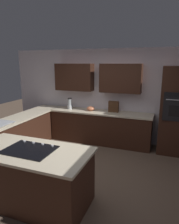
% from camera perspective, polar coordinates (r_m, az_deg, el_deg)
% --- Properties ---
extents(ground_plane, '(14.00, 14.00, 0.00)m').
position_cam_1_polar(ground_plane, '(4.41, -2.85, -16.47)').
color(ground_plane, brown).
extents(wall_back, '(6.00, 0.44, 2.60)m').
position_cam_1_polar(wall_back, '(5.81, 4.37, 5.95)').
color(wall_back, silver).
rests_on(wall_back, ground).
extents(lower_cabinets_back, '(2.80, 0.60, 0.86)m').
position_cam_1_polar(lower_cabinets_back, '(5.74, 3.03, -4.46)').
color(lower_cabinets_back, '#381E14').
rests_on(lower_cabinets_back, ground).
extents(countertop_back, '(2.84, 0.64, 0.04)m').
position_cam_1_polar(countertop_back, '(5.62, 3.09, -0.09)').
color(countertop_back, beige).
rests_on(countertop_back, lower_cabinets_back).
extents(lower_cabinets_side, '(0.60, 2.90, 0.86)m').
position_cam_1_polar(lower_cabinets_side, '(5.55, -18.15, -5.80)').
color(lower_cabinets_side, '#381E14').
rests_on(lower_cabinets_side, ground).
extents(countertop_side, '(0.64, 2.94, 0.04)m').
position_cam_1_polar(countertop_side, '(5.42, -18.50, -1.30)').
color(countertop_side, beige).
rests_on(countertop_side, lower_cabinets_side).
extents(island_base, '(1.84, 0.89, 0.86)m').
position_cam_1_polar(island_base, '(3.52, -16.07, -17.28)').
color(island_base, '#381E14').
rests_on(island_base, ground).
extents(island_top, '(1.92, 0.97, 0.04)m').
position_cam_1_polar(island_top, '(3.31, -16.59, -10.56)').
color(island_top, beige).
rests_on(island_top, island_base).
extents(wall_oven, '(0.80, 0.66, 2.15)m').
position_cam_1_polar(wall_oven, '(5.34, 23.48, 0.20)').
color(wall_oven, '#381E14').
rests_on(wall_oven, ground).
extents(cooktop, '(0.76, 0.56, 0.03)m').
position_cam_1_polar(cooktop, '(3.31, -16.56, -10.09)').
color(cooktop, black).
rests_on(cooktop, island_top).
extents(blender, '(0.15, 0.15, 0.32)m').
position_cam_1_polar(blender, '(5.96, -5.57, 2.19)').
color(blender, silver).
rests_on(blender, countertop_back).
extents(mixing_bowl, '(0.22, 0.22, 0.12)m').
position_cam_1_polar(mixing_bowl, '(5.72, 0.31, 1.01)').
color(mixing_bowl, '#CC724C').
rests_on(mixing_bowl, countertop_back).
extents(spice_rack, '(0.28, 0.11, 0.30)m').
position_cam_1_polar(spice_rack, '(5.57, 6.80, 1.50)').
color(spice_rack, '#472B19').
rests_on(spice_rack, countertop_back).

